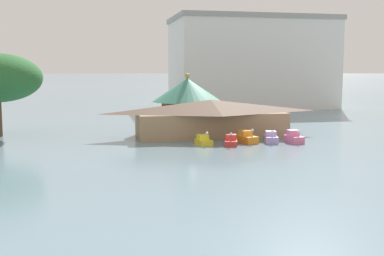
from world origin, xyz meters
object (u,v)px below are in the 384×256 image
Objects in this scene: pedal_boat_red at (231,141)px; boathouse at (211,117)px; pedal_boat_yellow at (203,141)px; pedal_boat_lavender at (271,138)px; pedal_boat_orange at (246,138)px; background_building_block at (251,63)px; pedal_boat_pink at (294,138)px; green_roof_pavilion at (187,100)px.

boathouse is (-0.45, 7.25, 1.95)m from pedal_boat_red.
pedal_boat_yellow is 7.96m from pedal_boat_lavender.
pedal_boat_yellow is 0.88× the size of pedal_boat_orange.
pedal_boat_red is 55.24m from background_building_block.
pedal_boat_red is at bearing -93.42° from pedal_boat_pink.
pedal_boat_lavender is 0.15× the size of boathouse.
pedal_boat_lavender is at bearing -109.52° from pedal_boat_pink.
background_building_block is at bearing 143.18° from pedal_boat_orange.
background_building_block is (17.58, 49.35, 9.28)m from pedal_boat_orange.
pedal_boat_yellow is at bearing -100.04° from pedal_boat_pink.
green_roof_pavilion is (-9.50, 14.77, 3.55)m from pedal_boat_pink.
pedal_boat_red is 0.15× the size of boathouse.
green_roof_pavilion reaches higher than pedal_boat_yellow.
pedal_boat_orange is (5.15, 0.24, 0.13)m from pedal_boat_yellow.
background_building_block reaches higher than boathouse.
pedal_boat_orange is 0.08× the size of background_building_block.
pedal_boat_yellow is 0.26× the size of green_roof_pavilion.
pedal_boat_lavender is at bearing -106.52° from background_building_block.
background_building_block is (22.72, 49.59, 9.41)m from pedal_boat_yellow.
pedal_boat_yellow is 0.13× the size of boathouse.
pedal_boat_orange is at bearing 138.01° from pedal_boat_red.
pedal_boat_orange is 0.15× the size of boathouse.
boathouse is 48.53m from background_building_block.
pedal_boat_pink is 0.07× the size of background_building_block.
pedal_boat_yellow is 6.89m from boathouse.
pedal_boat_red is 1.16× the size of pedal_boat_pink.
background_building_block reaches higher than pedal_boat_lavender.
pedal_boat_pink is at bearing -103.62° from background_building_block.
green_roof_pavilion is at bearing 167.44° from pedal_boat_yellow.
pedal_boat_orange reaches higher than pedal_boat_pink.
pedal_boat_yellow is at bearing -114.62° from background_building_block.
pedal_boat_pink is 0.13× the size of boathouse.
green_roof_pavilion is at bearing -155.66° from pedal_boat_red.
green_roof_pavilion is 0.28× the size of background_building_block.
boathouse reaches higher than pedal_boat_yellow.
pedal_boat_yellow is 14.44m from green_roof_pavilion.
background_building_block is at bearing 160.92° from pedal_boat_pink.
pedal_boat_pink is 0.26× the size of green_roof_pavilion.
pedal_boat_red is 7.62m from pedal_boat_pink.
pedal_boat_yellow is 0.07× the size of background_building_block.
pedal_boat_pink reaches higher than pedal_boat_red.
boathouse is (-8.07, 6.98, 1.85)m from pedal_boat_pink.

